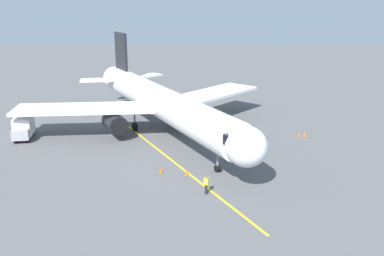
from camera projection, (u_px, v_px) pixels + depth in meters
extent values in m
plane|color=#565659|center=(156.00, 133.00, 53.45)|extent=(220.00, 220.00, 0.00)
cube|color=yellow|center=(159.00, 151.00, 47.17)|extent=(18.42, 35.73, 0.01)
cylinder|color=white|center=(162.00, 103.00, 51.72)|extent=(18.86, 32.00, 3.80)
ellipsoid|color=white|center=(246.00, 146.00, 36.22)|extent=(5.03, 5.20, 3.61)
cone|color=white|center=(117.00, 79.00, 67.49)|extent=(4.41, 4.23, 3.42)
cube|color=black|center=(237.00, 136.00, 37.25)|extent=(3.60, 2.89, 0.90)
cube|color=white|center=(208.00, 95.00, 58.78)|extent=(15.10, 16.29, 0.36)
cylinder|color=black|center=(200.00, 112.00, 55.71)|extent=(3.60, 4.07, 2.30)
cylinder|color=black|center=(206.00, 115.00, 54.22)|extent=(1.96, 1.13, 2.10)
cube|color=white|center=(86.00, 108.00, 51.35)|extent=(17.44, 6.69, 0.36)
cylinder|color=black|center=(115.00, 123.00, 50.66)|extent=(3.60, 4.07, 2.30)
cylinder|color=black|center=(119.00, 127.00, 49.17)|extent=(1.96, 1.13, 2.10)
cube|color=black|center=(121.00, 57.00, 63.83)|extent=(2.51, 4.44, 7.20)
cube|color=white|center=(143.00, 77.00, 65.90)|extent=(6.22, 6.23, 0.24)
cube|color=white|center=(102.00, 80.00, 63.11)|extent=(6.70, 3.38, 0.24)
cylinder|color=slate|center=(218.00, 155.00, 40.91)|extent=(0.24, 0.24, 2.77)
cylinder|color=black|center=(218.00, 168.00, 41.31)|extent=(0.72, 0.83, 0.70)
cylinder|color=slate|center=(172.00, 112.00, 56.04)|extent=(0.24, 0.24, 2.77)
cylinder|color=black|center=(172.00, 122.00, 56.44)|extent=(0.90, 1.18, 1.10)
cylinder|color=slate|center=(135.00, 116.00, 53.77)|extent=(0.24, 0.24, 2.77)
cylinder|color=black|center=(135.00, 127.00, 54.18)|extent=(0.90, 1.18, 1.10)
cylinder|color=#23232D|center=(206.00, 189.00, 36.54)|extent=(0.26, 0.26, 0.88)
cube|color=#D8EA19|center=(206.00, 181.00, 36.33)|extent=(0.44, 0.35, 0.60)
cube|color=silver|center=(206.00, 181.00, 36.33)|extent=(0.46, 0.36, 0.10)
sphere|color=brown|center=(206.00, 177.00, 36.21)|extent=(0.22, 0.22, 0.22)
cube|color=#9E9EA3|center=(21.00, 134.00, 49.73)|extent=(2.18, 2.02, 1.20)
cube|color=black|center=(20.00, 134.00, 49.02)|extent=(1.70, 0.47, 0.70)
cube|color=silver|center=(24.00, 125.00, 51.42)|extent=(2.62, 3.90, 2.20)
cylinder|color=black|center=(27.00, 139.00, 49.79)|extent=(0.40, 0.87, 0.84)
cylinder|color=black|center=(15.00, 140.00, 49.56)|extent=(0.40, 0.87, 0.84)
cylinder|color=black|center=(32.00, 131.00, 52.80)|extent=(0.40, 0.87, 0.84)
cylinder|color=black|center=(21.00, 132.00, 52.57)|extent=(0.40, 0.87, 0.84)
cone|color=#F2590F|center=(186.00, 172.00, 40.54)|extent=(0.32, 0.32, 0.55)
cone|color=#F2590F|center=(161.00, 170.00, 41.11)|extent=(0.32, 0.32, 0.55)
cone|color=#F2590F|center=(299.00, 135.00, 51.94)|extent=(0.32, 0.32, 0.55)
cone|color=#F2590F|center=(305.00, 134.00, 52.07)|extent=(0.32, 0.32, 0.55)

